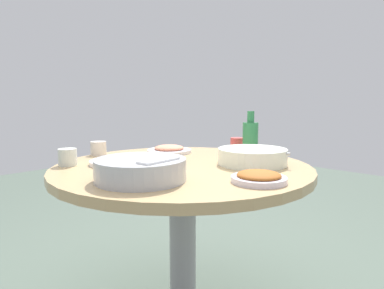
{
  "coord_description": "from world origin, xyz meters",
  "views": [
    {
      "loc": [
        -1.0,
        -1.03,
        1.03
      ],
      "look_at": [
        -0.02,
        -0.08,
        0.85
      ],
      "focal_mm": 31.37,
      "sensor_mm": 36.0,
      "label": 1
    }
  ],
  "objects": [
    {
      "name": "tea_cup_side",
      "position": [
        -0.36,
        0.34,
        0.78
      ],
      "size": [
        0.08,
        0.08,
        0.07
      ],
      "primitive_type": "cylinder",
      "color": "silver",
      "rests_on": "round_dining_table"
    },
    {
      "name": "tea_cup_far",
      "position": [
        0.48,
        0.06,
        0.78
      ],
      "size": [
        0.07,
        0.07,
        0.07
      ],
      "primitive_type": "cylinder",
      "color": "#CB4847",
      "rests_on": "round_dining_table"
    },
    {
      "name": "tea_cup_near",
      "position": [
        -0.12,
        0.5,
        0.78
      ],
      "size": [
        0.08,
        0.08,
        0.07
      ],
      "primitive_type": "cylinder",
      "color": "beige",
      "rests_on": "round_dining_table"
    },
    {
      "name": "rice_bowl",
      "position": [
        -0.3,
        -0.1,
        0.79
      ],
      "size": [
        0.32,
        0.32,
        0.09
      ],
      "color": "#B2B5BA",
      "rests_on": "round_dining_table"
    },
    {
      "name": "dish_noodles",
      "position": [
        -0.18,
        0.21,
        0.76
      ],
      "size": [
        0.25,
        0.25,
        0.04
      ],
      "color": "white",
      "rests_on": "round_dining_table"
    },
    {
      "name": "round_dining_table",
      "position": [
        0.0,
        0.0,
        0.63
      ],
      "size": [
        1.11,
        1.11,
        0.75
      ],
      "color": "#99999E",
      "rests_on": "ground"
    },
    {
      "name": "dish_stirfry",
      "position": [
        -0.04,
        -0.41,
        0.76
      ],
      "size": [
        0.19,
        0.19,
        0.04
      ],
      "color": "silver",
      "rests_on": "round_dining_table"
    },
    {
      "name": "green_bottle",
      "position": [
        0.44,
        -0.05,
        0.84
      ],
      "size": [
        0.08,
        0.08,
        0.22
      ],
      "color": "#2E7C47",
      "rests_on": "round_dining_table"
    },
    {
      "name": "dish_shrimp",
      "position": [
        0.19,
        0.29,
        0.76
      ],
      "size": [
        0.24,
        0.24,
        0.04
      ],
      "color": "silver",
      "rests_on": "round_dining_table"
    },
    {
      "name": "soup_bowl",
      "position": [
        0.22,
        -0.22,
        0.78
      ],
      "size": [
        0.3,
        0.32,
        0.07
      ],
      "color": "white",
      "rests_on": "round_dining_table"
    }
  ]
}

